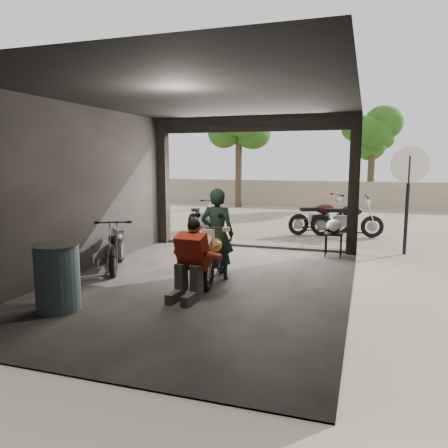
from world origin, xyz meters
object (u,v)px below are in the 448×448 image
Objects in this scene: outside_bike_c at (347,216)px; main_bike at (215,252)px; stool at (334,236)px; oil_drum at (58,279)px; helmet at (334,226)px; sign_post at (408,182)px; outside_bike_b at (321,214)px; left_bike at (117,244)px; mechanic at (189,262)px; outside_bike_a at (203,216)px; rider at (217,234)px.

main_bike is at bearing 155.37° from outside_bike_c.
oil_drum is (-3.49, -4.91, 0.01)m from stool.
main_bike is 4.75× the size of helmet.
outside_bike_b is at bearing 155.93° from sign_post.
outside_bike_c reaches higher than left_bike.
mechanic reaches higher than oil_drum.
oil_drum reaches higher than stool.
stool is at bearing -130.94° from sign_post.
outside_bike_a is at bearing -169.85° from sign_post.
outside_bike_c is 2.68m from sign_post.
main_bike is at bearing -144.68° from helmet.
outside_bike_b reaches higher than left_bike.
helmet is at bearing 54.75° from oil_drum.
left_bike reaches higher than oil_drum.
main_bike is 0.66× the size of sign_post.
outside_bike_b is 0.71× the size of sign_post.
left_bike reaches higher than helmet.
outside_bike_a is at bearing 113.65° from mechanic.
oil_drum is (-1.59, -1.06, -0.12)m from mechanic.
stool is 0.22× the size of sign_post.
outside_bike_c is 3.20× the size of stool.
sign_post is (1.56, 0.76, 0.97)m from helmet.
left_bike is at bearing 152.89° from mechanic.
outside_bike_a is 1.30× the size of mechanic.
left_bike is 6.76m from outside_bike_c.
sign_post is (5.42, -1.16, 1.14)m from outside_bike_a.
main_bike is 2.72m from oil_drum.
rider is 0.68× the size of sign_post.
mechanic is at bearing 137.22° from outside_bike_b.
outside_bike_b is at bearing 101.14° from stool.
helmet is at bearing -131.75° from sign_post.
outside_bike_a reaches higher than oil_drum.
outside_bike_c is 1.44× the size of mechanic.
rider is 3.06× the size of stool.
main_bike is 0.93× the size of outside_bike_c.
left_bike is 2.81× the size of stool.
outside_bike_a is 4.62× the size of helmet.
outside_bike_c reaches higher than stool.
sign_post is (5.04, 5.69, 1.19)m from oil_drum.
stool is (-0.16, -2.80, -0.12)m from outside_bike_c.
stool is 0.23m from helmet.
mechanic is (1.96, -5.78, 0.07)m from outside_bike_a.
helmet is at bearing 171.99° from outside_bike_c.
rider is 1.38× the size of mechanic.
rider is 1.29m from mechanic.
left_bike is at bearing 102.04° from oil_drum.
outside_bike_b is 3.29m from sign_post.
rider is (-0.02, 0.16, 0.30)m from main_bike.
sign_post is at bearing 26.87° from stool.
stool is (1.91, 3.84, -0.14)m from mechanic.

